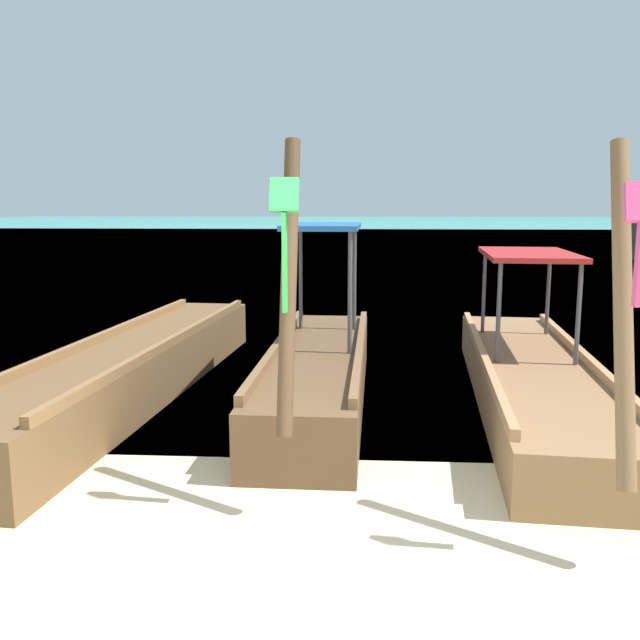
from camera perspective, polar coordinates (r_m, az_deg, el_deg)
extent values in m
plane|color=beige|center=(4.44, -3.51, -21.34)|extent=(120.00, 120.00, 0.00)
plane|color=#2DB29E|center=(65.94, 3.12, 7.62)|extent=(120.00, 120.00, 0.00)
cube|color=brown|center=(8.53, -15.05, -4.02)|extent=(1.52, 6.86, 0.64)
cube|color=brown|center=(8.65, -18.01, -1.49)|extent=(0.55, 6.24, 0.10)
cube|color=brown|center=(8.29, -12.19, -1.70)|extent=(0.55, 6.24, 0.10)
cube|color=brown|center=(7.99, -0.10, -4.69)|extent=(1.13, 5.03, 0.61)
cube|color=brown|center=(7.97, -3.50, -2.12)|extent=(0.18, 4.61, 0.10)
cube|color=brown|center=(7.89, 3.34, -2.24)|extent=(0.18, 4.61, 0.10)
cylinder|color=brown|center=(5.12, -2.62, 2.95)|extent=(0.14, 0.75, 2.18)
cube|color=green|center=(4.90, -2.97, 10.31)|extent=(0.20, 0.13, 0.25)
cube|color=green|center=(4.90, -2.96, 4.76)|extent=(0.03, 0.08, 0.71)
cylinder|color=#4C4C51|center=(7.72, -2.84, 2.29)|extent=(0.05, 0.05, 1.37)
cylinder|color=#4C4C51|center=(7.66, 2.51, 2.23)|extent=(0.05, 0.05, 1.37)
cylinder|color=#4C4C51|center=(9.20, -1.62, 3.48)|extent=(0.05, 0.05, 1.37)
cylinder|color=#4C4C51|center=(9.15, 2.88, 3.43)|extent=(0.05, 0.05, 1.37)
cube|color=#235BA3|center=(8.37, 0.26, 7.77)|extent=(0.91, 1.72, 0.06)
cube|color=olive|center=(8.26, 17.19, -4.99)|extent=(1.73, 6.24, 0.52)
cube|color=#AF7F52|center=(8.12, 13.33, -2.81)|extent=(0.55, 5.66, 0.10)
cube|color=#AF7F52|center=(8.30, 21.18, -2.94)|extent=(0.55, 5.66, 0.10)
cylinder|color=brown|center=(4.84, 23.84, 0.79)|extent=(0.19, 0.84, 2.21)
cube|color=#F24C8C|center=(4.57, 24.92, 4.16)|extent=(0.04, 0.08, 0.51)
cylinder|color=#4C4C51|center=(7.89, 14.60, 0.56)|extent=(0.05, 0.05, 1.12)
cylinder|color=#4C4C51|center=(8.03, 20.65, 0.40)|extent=(0.05, 0.05, 1.12)
cylinder|color=#4C4C51|center=(9.71, 13.44, 2.26)|extent=(0.05, 0.05, 1.12)
cylinder|color=#4C4C51|center=(9.82, 18.40, 2.11)|extent=(0.05, 0.05, 1.12)
cube|color=#AD2323|center=(8.79, 16.89, 5.24)|extent=(1.20, 2.13, 0.06)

